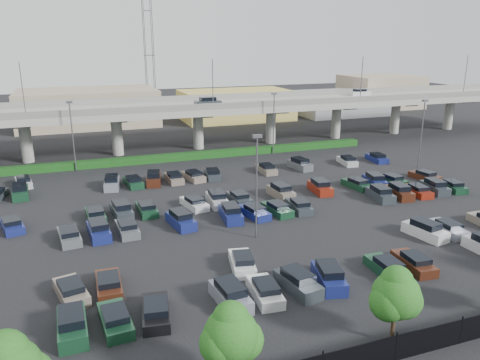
% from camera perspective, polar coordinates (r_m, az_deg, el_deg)
% --- Properties ---
extents(ground, '(280.00, 280.00, 0.00)m').
position_cam_1_polar(ground, '(53.33, -1.25, -3.78)').
color(ground, black).
extents(overpass, '(150.00, 13.00, 15.80)m').
position_cam_1_polar(overpass, '(81.71, -8.75, 8.29)').
color(overpass, gray).
rests_on(overpass, ground).
extents(hedge, '(66.00, 1.60, 1.10)m').
position_cam_1_polar(hedge, '(76.26, -7.32, 2.83)').
color(hedge, '#113B12').
rests_on(hedge, ground).
extents(fence, '(70.00, 0.10, 2.00)m').
position_cam_1_polar(fence, '(30.71, 16.80, -19.45)').
color(fence, black).
rests_on(fence, ground).
extents(tree_row, '(65.07, 3.66, 5.94)m').
position_cam_1_polar(tree_row, '(30.67, 16.72, -13.67)').
color(tree_row, '#332316').
rests_on(tree_row, ground).
extents(parked_cars, '(62.95, 41.67, 1.67)m').
position_cam_1_polar(parked_cars, '(50.21, 0.66, -4.36)').
color(parked_cars, gray).
rests_on(parked_cars, ground).
extents(light_poles, '(66.90, 48.38, 10.30)m').
position_cam_1_polar(light_poles, '(52.23, -6.29, 2.84)').
color(light_poles, '#4F5054').
rests_on(light_poles, ground).
extents(distant_buildings, '(138.00, 24.00, 9.00)m').
position_cam_1_polar(distant_buildings, '(113.75, -5.45, 9.10)').
color(distant_buildings, gray).
rests_on(distant_buildings, ground).
extents(comm_tower, '(2.40, 2.40, 30.00)m').
position_cam_1_polar(comm_tower, '(123.00, -11.02, 15.00)').
color(comm_tower, '#4F5054').
rests_on(comm_tower, ground).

